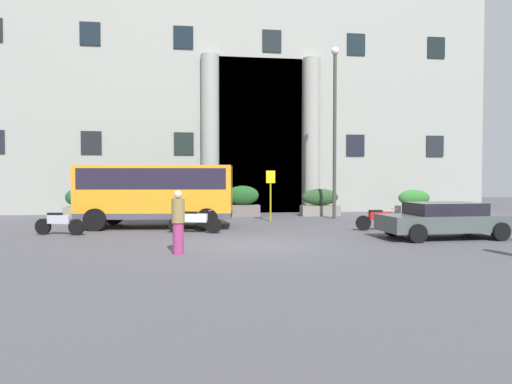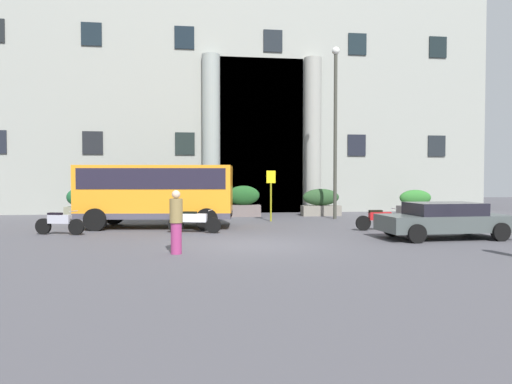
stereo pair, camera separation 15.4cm
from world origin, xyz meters
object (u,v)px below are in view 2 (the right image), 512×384
object	(u,v)px
hedge_planter_east	(179,203)
scooter_by_planter	(59,223)
hedge_planter_far_east	(415,203)
pedestrian_man_crossing	(176,222)
motorcycle_near_kerb	(379,219)
parked_estate_mid	(444,220)
lamppost_plaza_centre	(335,121)
orange_minibus	(158,190)
bus_stop_sign	(271,190)
hedge_planter_west	(81,204)
motorcycle_far_end	(193,221)
hedge_planter_entrance_right	(321,203)
hedge_planter_entrance_left	(243,202)

from	to	relation	value
hedge_planter_east	scooter_by_planter	distance (m)	8.08
hedge_planter_far_east	pedestrian_man_crossing	distance (m)	17.48
motorcycle_near_kerb	scooter_by_planter	bearing A→B (deg)	-178.94
hedge_planter_far_east	parked_estate_mid	bearing A→B (deg)	-111.54
pedestrian_man_crossing	hedge_planter_east	bearing A→B (deg)	-136.66
pedestrian_man_crossing	lamppost_plaza_centre	size ratio (longest dim) A/B	0.20
orange_minibus	bus_stop_sign	size ratio (longest dim) A/B	2.66
hedge_planter_far_east	bus_stop_sign	bearing A→B (deg)	-162.08
hedge_planter_west	pedestrian_man_crossing	xyz separation A→B (m)	(5.61, -11.77, 0.12)
bus_stop_sign	lamppost_plaza_centre	size ratio (longest dim) A/B	0.28
hedge_planter_west	parked_estate_mid	size ratio (longest dim) A/B	0.36
orange_minibus	motorcycle_far_end	distance (m)	2.88
hedge_planter_east	scooter_by_planter	bearing A→B (deg)	-120.20
motorcycle_near_kerb	pedestrian_man_crossing	size ratio (longest dim) A/B	1.12
hedge_planter_east	motorcycle_near_kerb	xyz separation A→B (m)	(8.29, -7.09, -0.32)
hedge_planter_entrance_right	motorcycle_near_kerb	size ratio (longest dim) A/B	1.10
motorcycle_far_end	scooter_by_planter	size ratio (longest dim) A/B	1.08
orange_minibus	hedge_planter_entrance_right	world-z (taller)	orange_minibus
hedge_planter_entrance_right	hedge_planter_entrance_left	bearing A→B (deg)	179.42
hedge_planter_west	motorcycle_far_end	distance (m)	9.24
pedestrian_man_crossing	motorcycle_near_kerb	bearing A→B (deg)	161.79
hedge_planter_east	hedge_planter_entrance_right	world-z (taller)	hedge_planter_east
bus_stop_sign	hedge_planter_far_east	bearing A→B (deg)	17.92
motorcycle_far_end	pedestrian_man_crossing	size ratio (longest dim) A/B	1.16
hedge_planter_east	parked_estate_mid	xyz separation A→B (m)	(9.58, -9.70, -0.11)
orange_minibus	scooter_by_planter	distance (m)	4.16
hedge_planter_far_east	motorcycle_near_kerb	size ratio (longest dim) A/B	0.99
bus_stop_sign	pedestrian_man_crossing	bearing A→B (deg)	-114.34
hedge_planter_east	motorcycle_far_end	world-z (taller)	hedge_planter_east
orange_minibus	hedge_planter_entrance_left	xyz separation A→B (m)	(4.14, 4.96, -0.77)
hedge_planter_far_east	hedge_planter_east	bearing A→B (deg)	-179.84
hedge_planter_far_east	lamppost_plaza_centre	size ratio (longest dim) A/B	0.22
motorcycle_near_kerb	pedestrian_man_crossing	bearing A→B (deg)	-147.41
hedge_planter_entrance_left	orange_minibus	bearing A→B (deg)	-129.90
hedge_planter_east	pedestrian_man_crossing	bearing A→B (deg)	-87.46
hedge_planter_entrance_left	lamppost_plaza_centre	world-z (taller)	lamppost_plaza_centre
orange_minibus	hedge_planter_west	xyz separation A→B (m)	(-4.43, 4.88, -0.81)
parked_estate_mid	motorcycle_near_kerb	size ratio (longest dim) A/B	2.26
hedge_planter_far_east	lamppost_plaza_centre	bearing A→B (deg)	-160.29
hedge_planter_east	pedestrian_man_crossing	size ratio (longest dim) A/B	0.98
parked_estate_mid	pedestrian_man_crossing	size ratio (longest dim) A/B	2.53
bus_stop_sign	lamppost_plaza_centre	xyz separation A→B (m)	(3.51, 0.95, 3.53)
motorcycle_near_kerb	hedge_planter_far_east	bearing A→B (deg)	55.87
hedge_planter_entrance_right	scooter_by_planter	xyz separation A→B (m)	(-11.91, -7.02, -0.27)
pedestrian_man_crossing	parked_estate_mid	bearing A→B (deg)	143.62
motorcycle_near_kerb	hedge_planter_west	bearing A→B (deg)	153.64
orange_minibus	scooter_by_planter	world-z (taller)	orange_minibus
bus_stop_sign	pedestrian_man_crossing	xyz separation A→B (m)	(-4.04, -8.93, -0.64)
parked_estate_mid	hedge_planter_east	bearing A→B (deg)	132.73
parked_estate_mid	lamppost_plaza_centre	distance (m)	9.10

